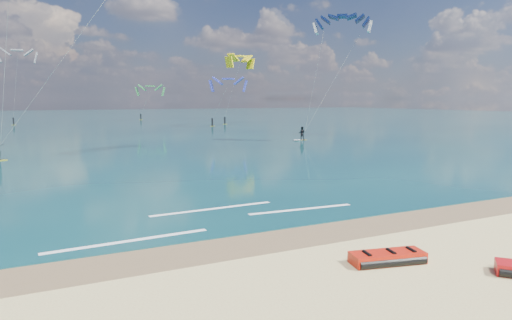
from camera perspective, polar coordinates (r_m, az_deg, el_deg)
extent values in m
plane|color=tan|center=(51.13, -20.13, 1.67)|extent=(320.00, 320.00, 0.00)
cube|color=brown|center=(15.36, -5.29, -11.05)|extent=(320.00, 2.40, 0.01)
cube|color=#0B333E|center=(114.85, -23.48, 4.59)|extent=(320.00, 200.00, 0.04)
cylinder|color=black|center=(40.87, -29.30, 1.64)|extent=(0.49, 0.39, 0.04)
cube|color=gold|center=(54.48, 5.74, 2.52)|extent=(1.24, 0.42, 0.05)
imported|color=black|center=(54.42, 5.75, 3.35)|extent=(0.96, 0.92, 1.56)
cylinder|color=black|center=(54.31, 6.14, 3.62)|extent=(0.50, 0.05, 0.04)
cube|color=white|center=(20.51, 5.67, -6.14)|extent=(5.00, 0.60, 0.01)
cube|color=white|center=(20.57, -5.43, -6.09)|extent=(5.76, 0.45, 0.01)
cube|color=white|center=(16.60, -15.58, -9.72)|extent=(5.70, 0.55, 0.01)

